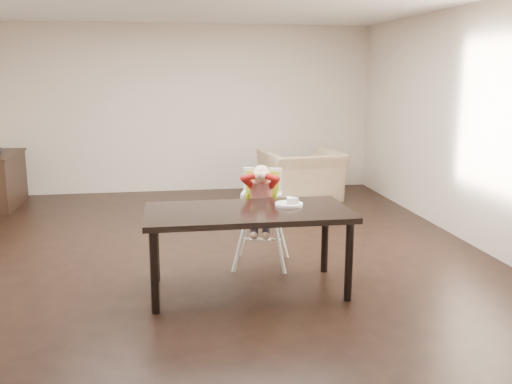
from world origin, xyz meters
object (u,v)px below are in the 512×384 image
armchair (302,167)px  sideboard (3,180)px  high_chair (261,195)px  dining_table (248,219)px

armchair → sideboard: size_ratio=0.92×
armchair → sideboard: (-4.43, 0.22, -0.11)m
sideboard → high_chair: bearing=-43.5°
sideboard → armchair: bearing=-2.8°
dining_table → high_chair: high_chair is taller
high_chair → sideboard: 4.54m
high_chair → armchair: 3.12m
armchair → dining_table: bearing=60.4°
high_chair → armchair: size_ratio=0.89×
dining_table → sideboard: (-3.04, 3.82, -0.27)m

